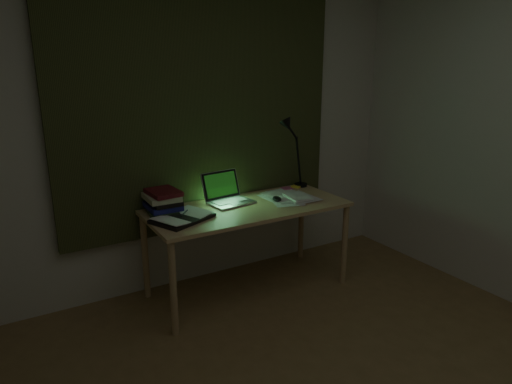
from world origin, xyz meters
TOP-DOWN VIEW (x-y plane):
  - wall_back at (0.00, 2.00)m, footprint 3.50×0.00m
  - curtain at (0.00, 1.96)m, footprint 2.20×0.06m
  - desk at (0.18, 1.59)m, footprint 1.49×0.65m
  - laptop at (0.10, 1.71)m, footprint 0.36×0.40m
  - open_textbook at (-0.35, 1.56)m, footprint 0.46×0.40m
  - book_stack at (-0.41, 1.77)m, footprint 0.22×0.26m
  - loose_papers at (0.54, 1.57)m, footprint 0.36×0.38m
  - mouse at (0.43, 1.59)m, footprint 0.08×0.11m
  - sticky_yellow at (0.80, 1.84)m, footprint 0.10×0.10m
  - sticky_pink at (0.68, 1.82)m, footprint 0.09×0.09m
  - desk_lamp at (0.85, 1.85)m, footprint 0.42×0.33m

SIDE VIEW (x-z plane):
  - desk at x=0.18m, z-range 0.00..0.68m
  - sticky_yellow at x=0.80m, z-range 0.68..0.70m
  - sticky_pink at x=0.68m, z-range 0.68..0.70m
  - loose_papers at x=0.54m, z-range 0.68..0.70m
  - open_textbook at x=-0.35m, z-range 0.68..0.71m
  - mouse at x=0.43m, z-range 0.68..0.72m
  - book_stack at x=-0.41m, z-range 0.68..0.85m
  - laptop at x=0.10m, z-range 0.68..0.91m
  - desk_lamp at x=0.85m, z-range 0.68..1.28m
  - wall_back at x=0.00m, z-range 0.00..2.50m
  - curtain at x=0.00m, z-range 0.45..2.45m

